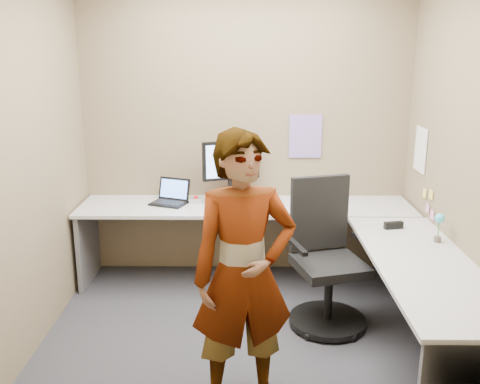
{
  "coord_description": "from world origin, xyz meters",
  "views": [
    {
      "loc": [
        -0.01,
        -3.59,
        2.1
      ],
      "look_at": [
        -0.04,
        0.25,
        1.05
      ],
      "focal_mm": 40.0,
      "sensor_mm": 36.0,
      "label": 1
    }
  ],
  "objects_px": {
    "desk": "(301,244)",
    "monitor": "(231,164)",
    "office_chair": "(326,267)",
    "person": "(244,274)"
  },
  "relations": [
    {
      "from": "desk",
      "to": "monitor",
      "type": "bearing_deg",
      "value": 129.5
    },
    {
      "from": "desk",
      "to": "office_chair",
      "type": "distance_m",
      "value": 0.28
    },
    {
      "from": "office_chair",
      "to": "person",
      "type": "height_order",
      "value": "person"
    },
    {
      "from": "desk",
      "to": "monitor",
      "type": "distance_m",
      "value": 1.02
    },
    {
      "from": "desk",
      "to": "person",
      "type": "xyz_separation_m",
      "value": [
        -0.45,
        -1.15,
        0.25
      ]
    },
    {
      "from": "desk",
      "to": "person",
      "type": "height_order",
      "value": "person"
    },
    {
      "from": "desk",
      "to": "monitor",
      "type": "relative_size",
      "value": 5.84
    },
    {
      "from": "office_chair",
      "to": "person",
      "type": "bearing_deg",
      "value": -138.11
    },
    {
      "from": "person",
      "to": "desk",
      "type": "bearing_deg",
      "value": 55.03
    },
    {
      "from": "monitor",
      "to": "office_chair",
      "type": "distance_m",
      "value": 1.3
    }
  ]
}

